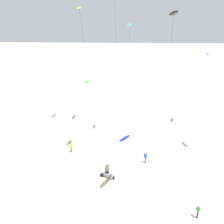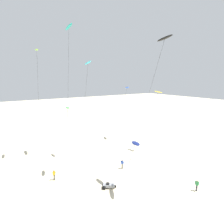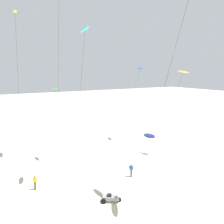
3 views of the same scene
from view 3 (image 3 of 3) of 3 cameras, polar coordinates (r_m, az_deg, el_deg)
kite_green at (r=27.99m, az=-13.23°, el=5.08°), size 1.07×5.25×11.46m
kite_yellow at (r=38.22m, az=16.09°, el=8.63°), size 1.30×7.10×13.23m
kite_navy at (r=22.28m, az=8.59°, el=-5.53°), size 1.78×4.57×7.79m
kite_lime at (r=37.05m, az=-21.58°, el=20.20°), size 1.67×9.90×20.97m
kite_cyan at (r=34.73m, az=-6.37°, el=17.88°), size 1.28×7.46×18.94m
kite_blue at (r=45.56m, az=6.49°, el=9.78°), size 1.51×7.34×13.75m
kite_flyer_nearest at (r=29.61m, az=-17.46°, el=-15.26°), size 0.68×0.66×1.67m
kite_flyer_furthest at (r=31.45m, az=4.48°, el=-13.30°), size 0.67×0.65×1.67m
beach_buggy at (r=26.27m, az=-0.39°, el=-19.31°), size 2.02×1.75×0.82m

